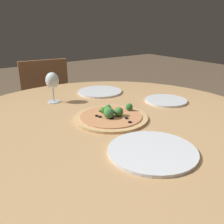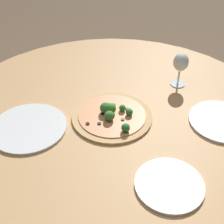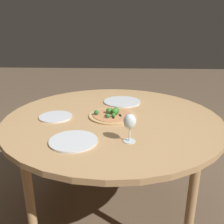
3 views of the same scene
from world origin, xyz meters
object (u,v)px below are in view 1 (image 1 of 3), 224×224
chair (51,110)px  plate_far (152,151)px  plate_near (166,100)px  pizza (112,116)px  wine_glass (52,82)px  plate_side (100,92)px

chair → plate_far: chair is taller
chair → plate_near: 1.05m
pizza → plate_near: pizza is taller
wine_glass → plate_far: bearing=93.5°
plate_near → plate_side: size_ratio=0.84×
plate_far → plate_side: size_ratio=1.11×
chair → plate_near: chair is taller
chair → plate_near: (-0.23, 0.98, 0.29)m
wine_glass → plate_side: bearing=-176.7°
wine_glass → pizza: bearing=106.4°
pizza → plate_far: bearing=78.0°
plate_side → wine_glass: bearing=3.3°
pizza → plate_far: (0.06, 0.30, -0.01)m
chair → pizza: (0.13, 1.02, 0.29)m
chair → plate_near: size_ratio=4.01×
wine_glass → plate_far: wine_glass is taller
chair → plate_far: (0.19, 1.32, 0.29)m
chair → plate_far: 1.37m
wine_glass → plate_near: size_ratio=0.72×
pizza → plate_side: pizza is taller
wine_glass → plate_side: size_ratio=0.61×
pizza → wine_glass: size_ratio=2.03×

